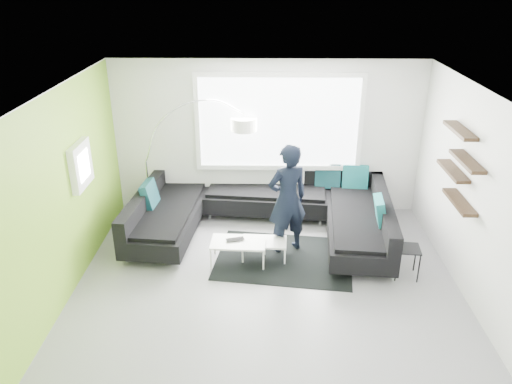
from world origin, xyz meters
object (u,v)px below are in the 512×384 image
at_px(laptop, 236,241).
at_px(coffee_table, 251,250).
at_px(person, 287,199).
at_px(arc_lamp, 146,161).
at_px(sectional_sofa, 262,214).
at_px(side_table, 406,262).

bearing_deg(laptop, coffee_table, -2.15).
bearing_deg(person, laptop, 2.31).
distance_m(coffee_table, arc_lamp, 2.57).
bearing_deg(laptop, sectional_sofa, 48.86).
distance_m(side_table, person, 2.00).
bearing_deg(person, sectional_sofa, -73.91).
bearing_deg(person, arc_lamp, -49.02).
distance_m(coffee_table, side_table, 2.33).
xyz_separation_m(coffee_table, side_table, (2.29, -0.41, 0.06)).
bearing_deg(arc_lamp, person, -30.75).
xyz_separation_m(coffee_table, laptop, (-0.24, -0.06, 0.19)).
relative_size(coffee_table, laptop, 3.39).
relative_size(arc_lamp, side_table, 4.49).
bearing_deg(person, side_table, 133.39).
distance_m(sectional_sofa, arc_lamp, 2.27).
height_order(arc_lamp, side_table, arc_lamp).
height_order(coffee_table, side_table, side_table).
height_order(sectional_sofa, person, person).
bearing_deg(coffee_table, arc_lamp, 144.52).
relative_size(arc_lamp, person, 1.19).
height_order(coffee_table, person, person).
distance_m(sectional_sofa, side_table, 2.46).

